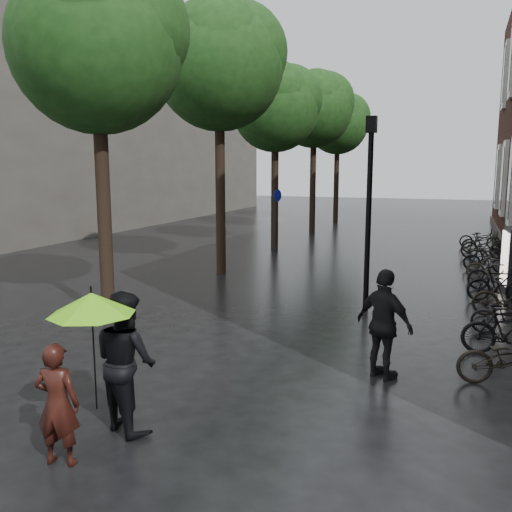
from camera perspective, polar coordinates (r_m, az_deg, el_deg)
The scene contains 10 objects.
bg_building at distance 40.66m, azimuth -18.85°, elevation 13.76°, with size 16.00×30.00×14.00m, color #47423D.
street_trees at distance 20.93m, azimuth -0.66°, elevation 17.02°, with size 4.33×34.03×8.91m.
person_burgundy at distance 7.10m, azimuth -20.18°, elevation -14.43°, with size 0.55×0.36×1.52m, color black.
person_black at distance 7.66m, azimuth -13.56°, elevation -10.67°, with size 0.94×0.73×1.93m, color black.
lime_umbrella at distance 6.94m, azimuth -16.93°, elevation -4.83°, with size 1.08×1.08×1.59m.
pedestrian_walking at distance 9.42m, azimuth 13.36°, elevation -7.02°, with size 1.10×0.46×1.88m, color black.
parked_bicycles at distance 17.92m, azimuth 23.63°, elevation -1.36°, with size 2.00×16.88×1.03m.
ad_lightbox at distance 17.18m, azimuth 25.12°, elevation -0.34°, with size 0.28×1.22×1.84m.
lamp_post at distance 13.48m, azimuth 11.83°, elevation 6.30°, with size 0.24×0.24×4.74m.
cycle_sign at distance 22.01m, azimuth 2.14°, elevation 4.68°, with size 0.14×0.48×2.65m.
Camera 1 is at (3.60, -3.39, 3.56)m, focal length 38.00 mm.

